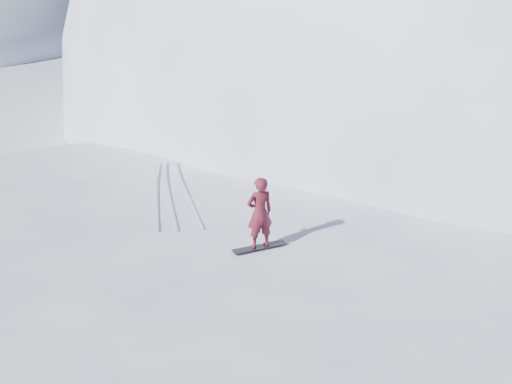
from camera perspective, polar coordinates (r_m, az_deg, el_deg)
ground at (r=15.26m, az=-7.51°, el=-14.66°), size 400.00×400.00×0.00m
near_ridge at (r=17.74m, az=-3.95°, el=-8.78°), size 36.00×28.00×4.80m
summit_peak at (r=44.65m, az=23.50°, el=8.49°), size 60.00×56.00×56.00m
peak_shoulder at (r=34.73m, az=10.36°, el=6.52°), size 28.00×24.00×18.00m
wind_bumps at (r=17.04m, az=-9.20°, el=-10.44°), size 16.00×14.40×1.00m
snowboard at (r=14.40m, az=0.36°, el=-5.51°), size 1.44×0.71×0.02m
snowboarder at (r=13.99m, az=0.37°, el=-2.09°), size 0.78×0.64×1.86m
board_tracks at (r=18.13m, az=-8.60°, el=0.25°), size 1.76×5.98×0.04m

